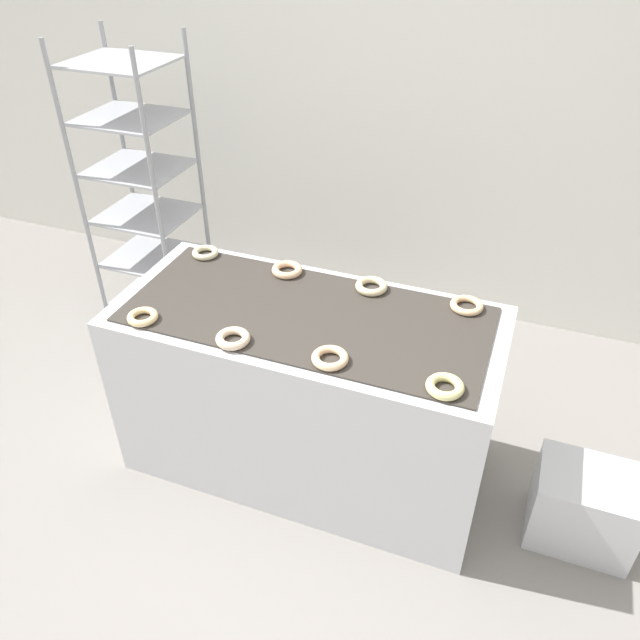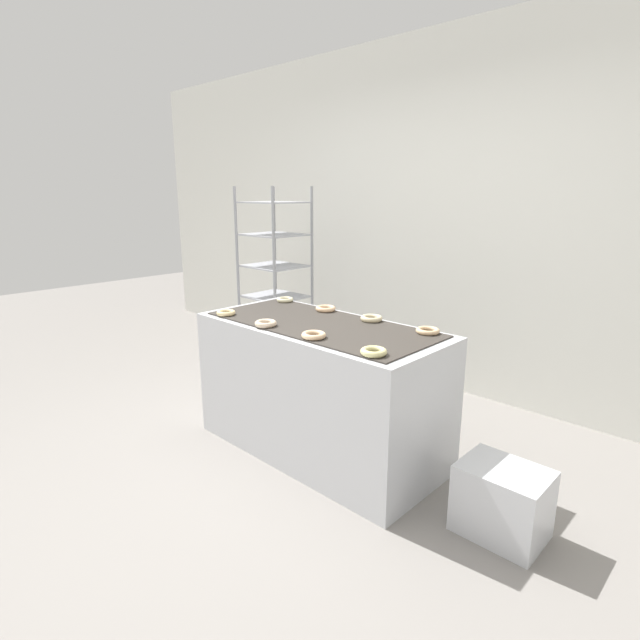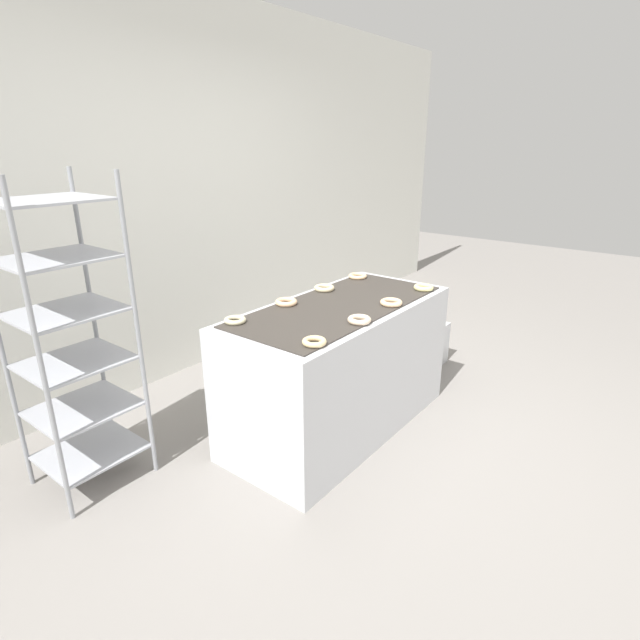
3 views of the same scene
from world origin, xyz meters
The scene contains 13 objects.
ground_plane centered at (0.00, 0.00, 0.00)m, with size 14.00×14.00×0.00m, color gray.
wall_back centered at (0.00, 2.12, 1.40)m, with size 8.00×0.05×2.80m.
fryer_machine centered at (0.00, 0.60, 0.42)m, with size 1.55×0.71×0.83m.
baking_rack_cart centered at (-1.26, 1.36, 0.83)m, with size 0.51×0.46×1.64m.
glaze_bin centered at (1.19, 0.61, 0.17)m, with size 0.40×0.30×0.35m.
donut_near_left centered at (-0.58, 0.34, 0.85)m, with size 0.12×0.12×0.03m, color beige.
donut_near_midleft centered at (-0.19, 0.34, 0.85)m, with size 0.13×0.13×0.03m, color beige.
donut_near_midright centered at (0.19, 0.36, 0.85)m, with size 0.13×0.13×0.03m, color beige.
donut_near_right centered at (0.60, 0.35, 0.85)m, with size 0.13×0.13×0.03m, color beige.
donut_far_left centered at (-0.60, 0.87, 0.85)m, with size 0.12×0.12×0.03m, color beige.
donut_far_midleft centered at (-0.19, 0.86, 0.85)m, with size 0.13×0.13×0.03m, color #F1C091.
donut_far_midright centered at (0.19, 0.86, 0.85)m, with size 0.13×0.13×0.03m, color beige.
donut_far_right centered at (0.58, 0.86, 0.85)m, with size 0.13×0.13×0.03m, color beige.
Camera 3 is at (-2.33, -1.05, 1.77)m, focal length 28.00 mm.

